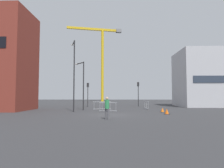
{
  "coord_description": "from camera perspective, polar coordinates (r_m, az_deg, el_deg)",
  "views": [
    {
      "loc": [
        0.56,
        -19.16,
        1.82
      ],
      "look_at": [
        0.0,
        4.2,
        3.24
      ],
      "focal_mm": 31.6,
      "sensor_mm": 36.0,
      "label": 1
    }
  ],
  "objects": [
    {
      "name": "ground",
      "position": [
        19.26,
        -0.3,
        -8.9
      ],
      "size": [
        160.0,
        160.0,
        0.0
      ],
      "primitive_type": "plane",
      "color": "#333335"
    },
    {
      "name": "office_block",
      "position": [
        38.63,
        27.36,
        1.34
      ],
      "size": [
        12.28,
        8.24,
        9.6
      ],
      "color": "#B7B7BC",
      "rests_on": "ground"
    },
    {
      "name": "construction_crane",
      "position": [
        65.33,
        -3.13,
        9.04
      ],
      "size": [
        17.64,
        5.0,
        24.16
      ],
      "color": "gold",
      "rests_on": "ground"
    },
    {
      "name": "streetlamp_tall",
      "position": [
        23.59,
        -10.97,
        4.01
      ],
      "size": [
        0.85,
        1.75,
        8.35
      ],
      "color": "#232326",
      "rests_on": "ground"
    },
    {
      "name": "streetlamp_short",
      "position": [
        25.85,
        -8.57,
        0.89
      ],
      "size": [
        1.41,
        1.38,
        6.25
      ],
      "color": "#232326",
      "rests_on": "ground"
    },
    {
      "name": "traffic_light_near",
      "position": [
        32.53,
        -7.02,
        -1.97
      ],
      "size": [
        0.39,
        0.35,
        3.96
      ],
      "color": "#2D2D30",
      "rests_on": "ground"
    },
    {
      "name": "traffic_light_verge",
      "position": [
        34.49,
        7.6,
        -1.8
      ],
      "size": [
        0.39,
        0.33,
        4.21
      ],
      "color": "#232326",
      "rests_on": "ground"
    },
    {
      "name": "pedestrian_walking",
      "position": [
        15.48,
        -1.45,
        -6.45
      ],
      "size": [
        0.34,
        0.34,
        1.74
      ],
      "color": "#4C4C51",
      "rests_on": "ground"
    },
    {
      "name": "safety_barrier_front",
      "position": [
        26.37,
        -2.88,
        -6.2
      ],
      "size": [
        2.36,
        0.41,
        1.08
      ],
      "color": "#9EA0A5",
      "rests_on": "ground"
    },
    {
      "name": "safety_barrier_left_run",
      "position": [
        22.98,
        -1.2,
        -6.61
      ],
      "size": [
        2.06,
        0.13,
        1.08
      ],
      "color": "gray",
      "rests_on": "ground"
    },
    {
      "name": "safety_barrier_right_run",
      "position": [
        27.72,
        9.93,
        -6.02
      ],
      "size": [
        0.21,
        2.53,
        1.08
      ],
      "color": "#B2B5BA",
      "rests_on": "ground"
    },
    {
      "name": "traffic_cone_on_verge",
      "position": [
        20.56,
        15.58,
        -7.73
      ],
      "size": [
        0.54,
        0.54,
        0.54
      ],
      "color": "black",
      "rests_on": "ground"
    },
    {
      "name": "traffic_cone_by_barrier",
      "position": [
        23.13,
        14.39,
        -7.31
      ],
      "size": [
        0.49,
        0.49,
        0.5
      ],
      "color": "black",
      "rests_on": "ground"
    }
  ]
}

